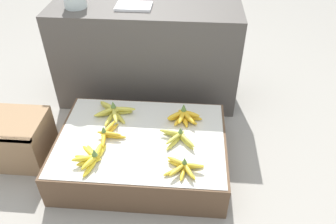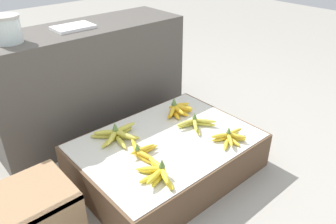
{
  "view_description": "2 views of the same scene",
  "coord_description": "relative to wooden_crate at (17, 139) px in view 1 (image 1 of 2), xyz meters",
  "views": [
    {
      "loc": [
        0.26,
        -1.39,
        1.54
      ],
      "look_at": [
        0.15,
        0.11,
        0.34
      ],
      "focal_mm": 35.0,
      "sensor_mm": 36.0,
      "label": 1
    },
    {
      "loc": [
        -0.99,
        -1.14,
        1.26
      ],
      "look_at": [
        0.1,
        0.1,
        0.33
      ],
      "focal_mm": 35.0,
      "sensor_mm": 36.0,
      "label": 2
    }
  ],
  "objects": [
    {
      "name": "banana_bunch_front_midleft",
      "position": [
        1.03,
        -0.24,
        0.1
      ],
      "size": [
        0.22,
        0.15,
        0.08
      ],
      "color": "gold",
      "rests_on": "display_platform"
    },
    {
      "name": "banana_bunch_middle_left",
      "position": [
        0.58,
        -0.02,
        0.1
      ],
      "size": [
        0.17,
        0.23,
        0.08
      ],
      "color": "gold",
      "rests_on": "display_platform"
    },
    {
      "name": "wooden_crate",
      "position": [
        0.0,
        0.0,
        0.0
      ],
      "size": [
        0.36,
        0.32,
        0.3
      ],
      "color": "#997551",
      "rests_on": "ground_plane"
    },
    {
      "name": "back_vendor_table",
      "position": [
        0.72,
        0.72,
        0.21
      ],
      "size": [
        1.31,
        0.43,
        0.73
      ],
      "color": "#4C4742",
      "rests_on": "ground_plane"
    },
    {
      "name": "banana_bunch_back_midleft",
      "position": [
        1.02,
        0.17,
        0.11
      ],
      "size": [
        0.23,
        0.15,
        0.1
      ],
      "color": "gold",
      "rests_on": "display_platform"
    },
    {
      "name": "ground_plane",
      "position": [
        0.77,
        -0.01,
        -0.15
      ],
      "size": [
        10.0,
        10.0,
        0.0
      ],
      "primitive_type": "plane",
      "color": "gray"
    },
    {
      "name": "banana_bunch_back_left",
      "position": [
        0.57,
        0.18,
        0.1
      ],
      "size": [
        0.26,
        0.24,
        0.1
      ],
      "color": "gold",
      "rests_on": "display_platform"
    },
    {
      "name": "display_platform",
      "position": [
        0.77,
        -0.01,
        -0.04
      ],
      "size": [
        0.99,
        0.72,
        0.23
      ],
      "color": "brown",
      "rests_on": "ground_plane"
    },
    {
      "name": "banana_bunch_middle_midleft",
      "position": [
        0.99,
        -0.02,
        0.1
      ],
      "size": [
        0.22,
        0.17,
        0.08
      ],
      "color": "gold",
      "rests_on": "display_platform"
    },
    {
      "name": "foam_tray_white",
      "position": [
        0.65,
        0.71,
        0.58
      ],
      "size": [
        0.24,
        0.16,
        0.02
      ],
      "color": "white",
      "rests_on": "back_vendor_table"
    },
    {
      "name": "banana_bunch_front_left",
      "position": [
        0.53,
        -0.21,
        0.1
      ],
      "size": [
        0.16,
        0.25,
        0.1
      ],
      "color": "yellow",
      "rests_on": "display_platform"
    }
  ]
}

